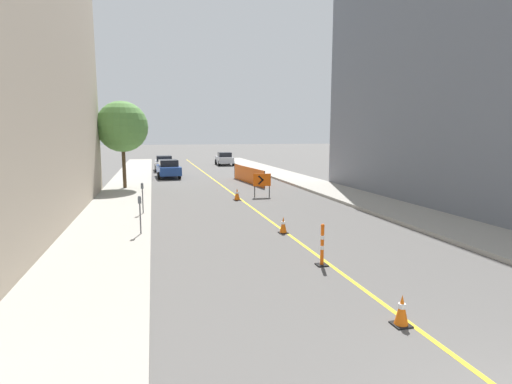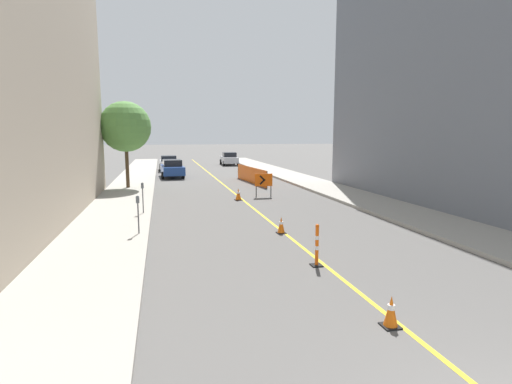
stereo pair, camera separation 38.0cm
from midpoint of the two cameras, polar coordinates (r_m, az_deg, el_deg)
lane_stripe at (r=32.69m, az=-6.05°, el=1.53°), size 0.12×58.66×0.01m
sidewalk_left at (r=32.40m, az=-17.85°, el=1.25°), size 3.19×58.66×0.16m
sidewalk_right at (r=34.30m, az=5.10°, el=1.99°), size 3.19×58.66×0.16m
building_facade_right at (r=23.26m, az=30.99°, el=17.24°), size 6.00×24.38×15.78m
traffic_cone_nearest at (r=8.73m, az=18.89°, el=-15.70°), size 0.35×0.35×0.65m
traffic_cone_second at (r=15.50m, az=3.22°, el=-4.74°), size 0.35×0.35×0.65m
traffic_cone_third at (r=23.18m, az=-3.19°, el=-0.33°), size 0.43×0.43×0.70m
delineator_post_front at (r=11.81m, az=8.52°, el=-7.84°), size 0.32×0.32×1.25m
arrow_barricade_primary at (r=24.27m, az=0.42°, el=1.61°), size 1.09×0.10×1.43m
safety_mesh_fence at (r=31.47m, az=-1.48°, el=2.45°), size 0.76×7.20×1.25m
parked_car_curb_near at (r=36.05m, az=-12.69°, el=3.27°), size 2.05×4.40×1.59m
parked_car_curb_mid at (r=43.01m, az=-13.24°, el=4.03°), size 1.93×4.31×1.59m
parked_car_curb_far at (r=49.90m, az=-4.76°, el=4.77°), size 1.96×4.37×1.59m
parking_meter_near_curb at (r=15.25m, az=-16.95°, el=-2.10°), size 0.12×0.11×1.42m
parking_meter_far_curb at (r=19.20m, az=-16.47°, el=0.02°), size 0.12×0.11×1.44m
street_tree_left_near at (r=28.73m, az=-18.94°, el=8.80°), size 3.41×3.41×5.86m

